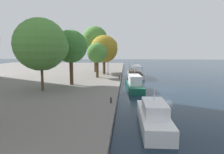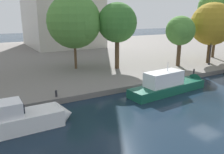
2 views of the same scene
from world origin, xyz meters
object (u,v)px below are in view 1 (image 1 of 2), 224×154
(mooring_bollard_1, at_px, (111,100))
(motor_yacht_0, at_px, (152,116))
(lamp_post, at_px, (108,63))
(tree_1, at_px, (43,45))
(tree_2, at_px, (105,48))
(tree_5, at_px, (98,53))
(tour_boat_2, at_px, (135,75))
(motor_yacht_1, at_px, (134,84))
(mooring_bollard_0, at_px, (119,77))
(tree_0, at_px, (69,47))
(tree_3, at_px, (95,38))

(mooring_bollard_1, bearing_deg, motor_yacht_0, -137.73)
(lamp_post, xyz_separation_m, tree_1, (-19.58, 7.87, 4.08))
(lamp_post, relative_size, tree_2, 0.47)
(motor_yacht_0, height_order, tree_1, tree_1)
(tree_1, bearing_deg, motor_yacht_0, -127.18)
(tree_2, bearing_deg, tree_5, 171.74)
(motor_yacht_0, xyz_separation_m, tour_boat_2, (33.52, 0.13, -0.37))
(motor_yacht_1, xyz_separation_m, mooring_bollard_0, (6.89, 2.80, 0.24))
(motor_yacht_0, height_order, tree_2, tree_2)
(motor_yacht_0, xyz_separation_m, lamp_post, (30.81, 6.94, 2.72))
(tree_0, height_order, tree_3, tree_3)
(mooring_bollard_1, bearing_deg, tree_2, 7.52)
(tree_0, bearing_deg, motor_yacht_0, -142.95)
(motor_yacht_1, bearing_deg, lamp_post, 18.67)
(motor_yacht_0, xyz_separation_m, tree_5, (25.82, 8.71, 5.40))
(motor_yacht_0, xyz_separation_m, tree_0, (16.48, 12.44, 6.55))
(tour_boat_2, relative_size, mooring_bollard_0, 17.92)
(motor_yacht_0, relative_size, mooring_bollard_1, 13.20)
(tour_boat_2, relative_size, mooring_bollard_1, 18.05)
(tree_3, xyz_separation_m, tree_5, (-11.62, -2.60, -3.80))
(motor_yacht_1, height_order, tree_3, tree_3)
(tree_0, distance_m, tree_3, 21.16)
(tree_0, bearing_deg, tree_2, -16.57)
(tour_boat_2, xyz_separation_m, tree_3, (3.93, 11.18, 9.57))
(tree_0, relative_size, tree_3, 0.76)
(motor_yacht_0, bearing_deg, motor_yacht_1, 3.05)
(mooring_bollard_0, distance_m, mooring_bollard_1, 19.15)
(tree_0, bearing_deg, tree_3, -3.08)
(tour_boat_2, height_order, tree_1, tree_1)
(motor_yacht_0, relative_size, motor_yacht_1, 0.84)
(tree_2, height_order, tree_5, tree_2)
(mooring_bollard_0, distance_m, tree_0, 12.89)
(tree_0, height_order, tree_5, tree_0)
(motor_yacht_0, distance_m, lamp_post, 31.70)
(tour_boat_2, relative_size, tree_0, 1.32)
(tour_boat_2, height_order, tree_0, tree_0)
(motor_yacht_0, bearing_deg, mooring_bollard_1, 41.74)
(tour_boat_2, xyz_separation_m, tree_1, (-22.29, 14.68, 7.17))
(tree_3, height_order, tree_5, tree_3)
(mooring_bollard_1, relative_size, tree_1, 0.07)
(mooring_bollard_0, bearing_deg, lamp_post, 23.60)
(mooring_bollard_1, height_order, lamp_post, lamp_post)
(tree_5, bearing_deg, mooring_bollard_0, -113.10)
(mooring_bollard_1, distance_m, tree_3, 34.78)
(motor_yacht_0, bearing_deg, tree_2, 13.16)
(motor_yacht_1, height_order, mooring_bollard_1, motor_yacht_1)
(tour_boat_2, distance_m, tree_3, 15.23)
(tree_2, bearing_deg, motor_yacht_0, -166.31)
(mooring_bollard_1, relative_size, tree_2, 0.07)
(lamp_post, bearing_deg, mooring_bollard_0, -156.40)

